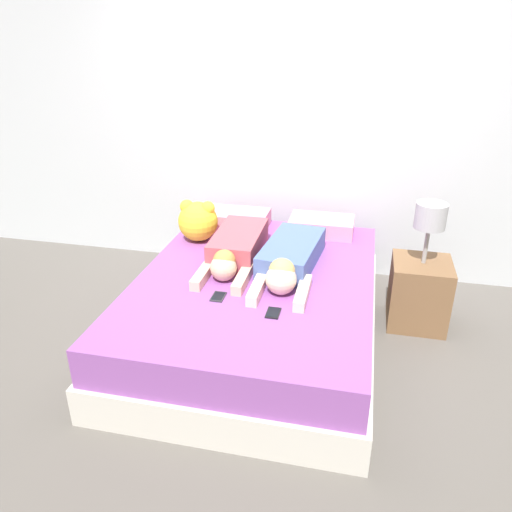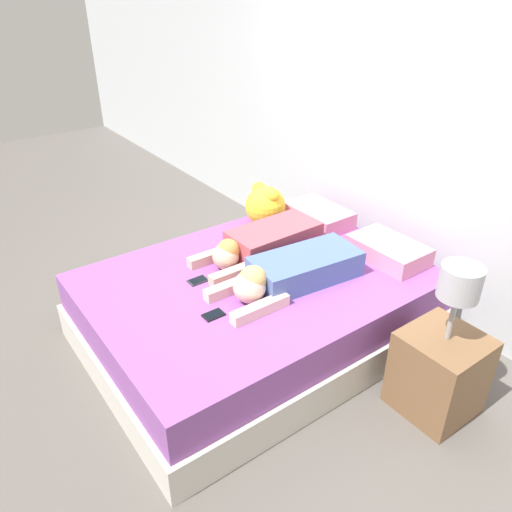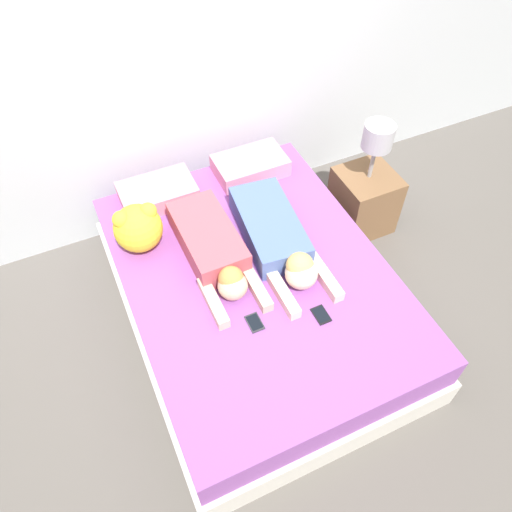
# 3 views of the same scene
# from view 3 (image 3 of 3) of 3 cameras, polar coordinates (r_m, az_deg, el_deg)

# --- Properties ---
(ground_plane) EXTENTS (12.00, 12.00, 0.00)m
(ground_plane) POSITION_cam_3_polar(r_m,az_deg,el_deg) (3.53, -0.00, -6.72)
(ground_plane) COLOR #5B5651
(wall_back) EXTENTS (12.00, 0.06, 2.60)m
(wall_back) POSITION_cam_3_polar(r_m,az_deg,el_deg) (3.52, -9.15, 21.45)
(wall_back) COLOR silver
(wall_back) RESTS_ON ground_plane
(bed) EXTENTS (1.64, 2.19, 0.50)m
(bed) POSITION_cam_3_polar(r_m,az_deg,el_deg) (3.33, -0.00, -4.43)
(bed) COLOR beige
(bed) RESTS_ON ground_plane
(pillow_head_left) EXTENTS (0.52, 0.33, 0.13)m
(pillow_head_left) POSITION_cam_3_polar(r_m,az_deg,el_deg) (3.58, -11.15, 7.06)
(pillow_head_left) COLOR pink
(pillow_head_left) RESTS_ON bed
(pillow_head_right) EXTENTS (0.52, 0.33, 0.13)m
(pillow_head_right) POSITION_cam_3_polar(r_m,az_deg,el_deg) (3.74, -0.65, 10.30)
(pillow_head_right) COLOR pink
(pillow_head_right) RESTS_ON bed
(person_left) EXTENTS (0.35, 0.94, 0.21)m
(person_left) POSITION_cam_3_polar(r_m,az_deg,el_deg) (3.13, -4.87, 0.74)
(person_left) COLOR #B24C59
(person_left) RESTS_ON bed
(person_right) EXTENTS (0.41, 1.03, 0.23)m
(person_right) POSITION_cam_3_polar(r_m,az_deg,el_deg) (3.19, 2.53, 1.95)
(person_right) COLOR #4C66A5
(person_right) RESTS_ON bed
(cell_phone_left) EXTENTS (0.08, 0.12, 0.01)m
(cell_phone_left) POSITION_cam_3_polar(r_m,az_deg,el_deg) (2.91, -0.17, -7.62)
(cell_phone_left) COLOR #2D2D33
(cell_phone_left) RESTS_ON bed
(cell_phone_right) EXTENTS (0.08, 0.12, 0.01)m
(cell_phone_right) POSITION_cam_3_polar(r_m,az_deg,el_deg) (2.96, 7.44, -6.69)
(cell_phone_right) COLOR black
(cell_phone_right) RESTS_ON bed
(plush_toy) EXTENTS (0.31, 0.31, 0.33)m
(plush_toy) POSITION_cam_3_polar(r_m,az_deg,el_deg) (3.24, -13.36, 3.22)
(plush_toy) COLOR yellow
(plush_toy) RESTS_ON bed
(nightstand) EXTENTS (0.42, 0.42, 0.95)m
(nightstand) POSITION_cam_3_polar(r_m,az_deg,el_deg) (3.96, 12.32, 6.76)
(nightstand) COLOR brown
(nightstand) RESTS_ON ground_plane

